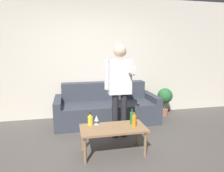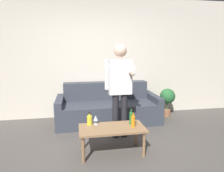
{
  "view_description": "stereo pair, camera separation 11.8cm",
  "coord_description": "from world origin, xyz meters",
  "views": [
    {
      "loc": [
        -0.54,
        -2.47,
        1.54
      ],
      "look_at": [
        0.15,
        0.69,
        0.95
      ],
      "focal_mm": 32.0,
      "sensor_mm": 36.0,
      "label": 1
    },
    {
      "loc": [
        -0.43,
        -2.49,
        1.54
      ],
      "look_at": [
        0.15,
        0.69,
        0.95
      ],
      "focal_mm": 32.0,
      "sensor_mm": 36.0,
      "label": 2
    }
  ],
  "objects": [
    {
      "name": "couch",
      "position": [
        0.23,
        1.65,
        0.3
      ],
      "size": [
        2.16,
        0.91,
        0.82
      ],
      "color": "#383D47",
      "rests_on": "ground_plane"
    },
    {
      "name": "coffee_table",
      "position": [
        0.07,
        0.25,
        0.36
      ],
      "size": [
        0.97,
        0.48,
        0.41
      ],
      "color": "#8E6B47",
      "rests_on": "ground_plane"
    },
    {
      "name": "bottle_orange",
      "position": [
        0.38,
        0.33,
        0.51
      ],
      "size": [
        0.06,
        0.06,
        0.26
      ],
      "color": "#23752D",
      "rests_on": "coffee_table"
    },
    {
      "name": "bottle_green",
      "position": [
        -0.25,
        0.41,
        0.49
      ],
      "size": [
        0.08,
        0.08,
        0.19
      ],
      "color": "yellow",
      "rests_on": "coffee_table"
    },
    {
      "name": "person_standing_front",
      "position": [
        0.3,
        0.8,
        0.97
      ],
      "size": [
        0.46,
        0.42,
        1.63
      ],
      "color": "#232328",
      "rests_on": "ground_plane"
    },
    {
      "name": "wine_glass_near",
      "position": [
        -0.15,
        0.41,
        0.51
      ],
      "size": [
        0.07,
        0.07,
        0.15
      ],
      "color": "silver",
      "rests_on": "coffee_table"
    },
    {
      "name": "ground_plane",
      "position": [
        0.0,
        0.0,
        0.0
      ],
      "size": [
        16.0,
        16.0,
        0.0
      ],
      "primitive_type": "plane",
      "color": "#514C47"
    },
    {
      "name": "wall_back",
      "position": [
        0.0,
        2.11,
        1.35
      ],
      "size": [
        8.0,
        0.06,
        2.7
      ],
      "color": "beige",
      "rests_on": "ground_plane"
    },
    {
      "name": "bottle_dark",
      "position": [
        0.38,
        0.22,
        0.5
      ],
      "size": [
        0.06,
        0.06,
        0.23
      ],
      "color": "orange",
      "rests_on": "coffee_table"
    },
    {
      "name": "potted_plant",
      "position": [
        1.64,
        1.71,
        0.44
      ],
      "size": [
        0.35,
        0.35,
        0.66
      ],
      "color": "#936042",
      "rests_on": "ground_plane"
    }
  ]
}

